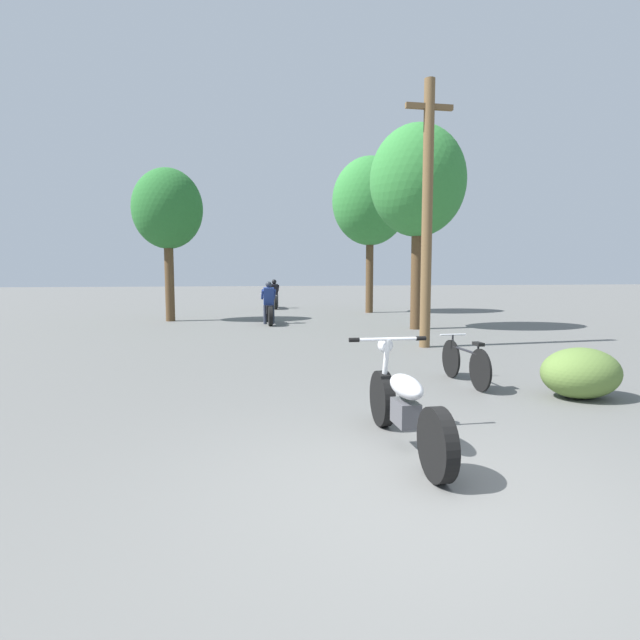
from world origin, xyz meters
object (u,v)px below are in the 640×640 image
Objects in this scene: roadside_tree_right_near at (418,182)px; roadside_tree_left at (167,210)px; motorcycle_foreground at (404,406)px; motorcycle_rider_far at (274,297)px; utility_pole at (427,212)px; roadside_tree_right_far at (370,202)px; motorcycle_rider_lead at (269,308)px; bicycle_parked at (465,362)px.

roadside_tree_left is at bearing 153.14° from roadside_tree_right_near.
motorcycle_foreground is (-3.85, -9.86, -3.99)m from roadside_tree_right_near.
roadside_tree_right_near is 10.89m from motorcycle_rider_far.
utility_pole is 7.36m from motorcycle_foreground.
roadside_tree_right_far is 3.04× the size of motorcycle_foreground.
motorcycle_rider_lead is at bearing -139.04° from roadside_tree_right_far.
utility_pole is 3.97m from roadside_tree_right_near.
motorcycle_foreground is at bearing -113.43° from utility_pole.
roadside_tree_right_near is 3.00× the size of motorcycle_rider_lead.
bicycle_parked is at bearing 53.42° from motorcycle_foreground.
bicycle_parked is at bearing -62.95° from roadside_tree_left.
roadside_tree_right_near is at bearing -69.73° from motorcycle_rider_far.
motorcycle_rider_lead is 7.26m from motorcycle_rider_far.
roadside_tree_right_near is at bearing 72.53° from utility_pole.
utility_pole reaches higher than motorcycle_foreground.
bicycle_parked is at bearing -99.43° from roadside_tree_right_far.
roadside_tree_right_near reaches higher than bicycle_parked.
roadside_tree_right_far is 8.39m from roadside_tree_left.
roadside_tree_left is at bearing -126.41° from motorcycle_rider_far.
roadside_tree_right_near is (1.12, 3.56, 1.33)m from utility_pole.
motorcycle_rider_lead is (-4.30, 2.33, -3.88)m from roadside_tree_right_near.
roadside_tree_left is 14.69m from motorcycle_foreground.
roadside_tree_right_near is 3.00× the size of motorcycle_rider_far.
motorcycle_foreground is at bearing -87.86° from motorcycle_rider_lead.
motorcycle_foreground is (-4.15, -16.18, -4.28)m from roadside_tree_right_far.
utility_pole reaches higher than bicycle_parked.
utility_pole is 9.97m from roadside_tree_left.
roadside_tree_right_near is 2.82× the size of motorcycle_foreground.
motorcycle_rider_far is (-3.83, 3.21, -4.18)m from roadside_tree_right_far.
roadside_tree_right_far reaches higher than motorcycle_rider_far.
motorcycle_rider_far is at bearing 83.82° from motorcycle_rider_lead.
motorcycle_foreground is at bearing -74.39° from roadside_tree_left.
motorcycle_rider_far is 16.93m from bicycle_parked.
bicycle_parked is at bearing -102.65° from utility_pole.
motorcycle_rider_lead is at bearing -96.18° from motorcycle_rider_far.
utility_pole is 10.12m from roadside_tree_right_far.
bicycle_parked is (2.34, -9.65, -0.19)m from motorcycle_rider_lead.
roadside_tree_right_far is 4.08× the size of bicycle_parked.
roadside_tree_right_far is 7.39m from motorcycle_rider_lead.
utility_pole is at bearing 77.35° from bicycle_parked.
bicycle_parked is at bearing -76.36° from motorcycle_rider_lead.
roadside_tree_right_far is 6.51m from motorcycle_rider_far.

